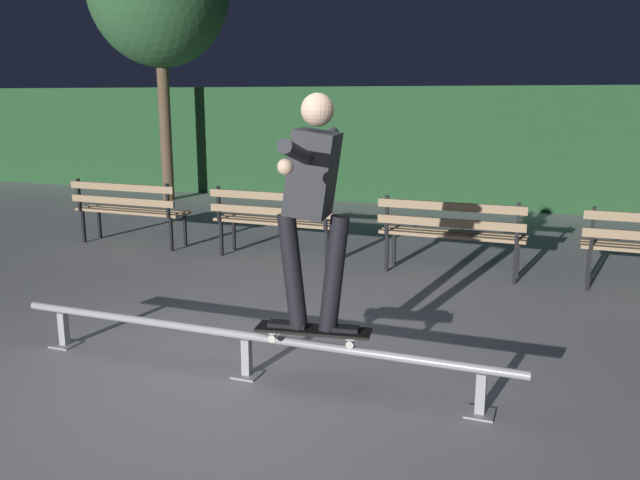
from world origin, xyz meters
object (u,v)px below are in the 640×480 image
skateboard (313,331)px  skateboarder (313,193)px  park_bench_leftmost (128,206)px  park_bench_left_center (275,216)px  park_bench_right_center (451,228)px  grind_rail (246,342)px

skateboard → skateboarder: bearing=8.4°
park_bench_leftmost → park_bench_left_center: size_ratio=1.00×
park_bench_left_center → park_bench_right_center: size_ratio=1.00×
skateboard → park_bench_right_center: park_bench_right_center is taller
grind_rail → park_bench_right_center: bearing=74.4°
grind_rail → park_bench_right_center: 3.32m
grind_rail → skateboard: size_ratio=4.80×
skateboard → park_bench_left_center: park_bench_left_center is taller
grind_rail → skateboard: (0.51, 0.00, 0.15)m
grind_rail → park_bench_leftmost: (-3.37, 3.19, 0.28)m
park_bench_leftmost → park_bench_left_center: same height
park_bench_right_center → park_bench_left_center: bearing=180.0°
grind_rail → park_bench_left_center: park_bench_left_center is taller
park_bench_left_center → park_bench_leftmost: bearing=180.0°
park_bench_left_center → skateboard: bearing=-61.3°
park_bench_leftmost → park_bench_right_center: size_ratio=1.00×
skateboarder → park_bench_leftmost: size_ratio=0.97×
park_bench_left_center → park_bench_right_center: 2.13m
park_bench_leftmost → park_bench_left_center: 2.13m
park_bench_right_center → skateboard: bearing=-96.8°
skateboarder → skateboard: bearing=-171.6°
skateboarder → park_bench_right_center: size_ratio=0.97×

